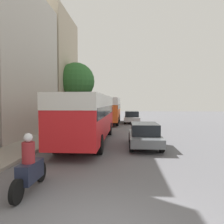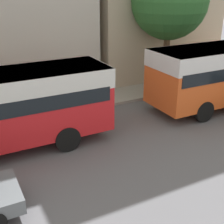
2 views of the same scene
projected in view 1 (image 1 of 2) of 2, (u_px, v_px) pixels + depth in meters
building_midblock at (2, 63)px, 16.82m from camera, size 5.51×9.78×11.23m
building_far_terrace at (42, 70)px, 26.49m from camera, size 6.95×8.58×13.00m
bus_lead at (89, 112)px, 14.14m from camera, size 2.50×10.47×3.03m
bus_following at (109, 107)px, 26.62m from camera, size 2.66×9.06×3.12m
motorcycle_behind_lead at (30, 169)px, 6.29m from camera, size 0.38×2.24×1.73m
car_crossing at (144, 134)px, 12.70m from camera, size 1.80×4.37×1.39m
car_far_curb at (132, 117)px, 27.25m from camera, size 1.93×4.23×1.50m
pedestrian_near_curb at (60, 119)px, 20.35m from camera, size 0.43×0.43×1.83m
street_tree at (76, 81)px, 25.25m from camera, size 4.27×4.27×7.04m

